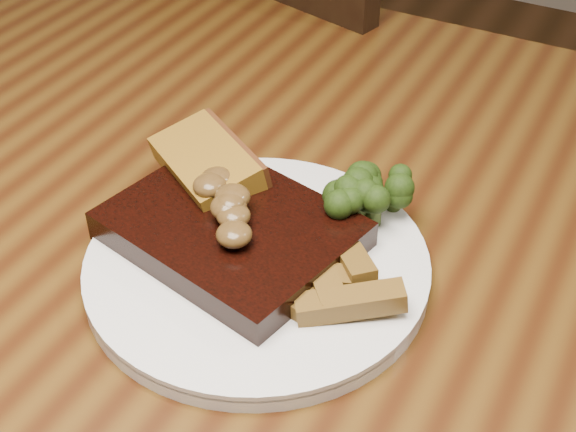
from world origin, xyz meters
name	(u,v)px	position (x,y,z in m)	size (l,w,h in m)	color
dining_table	(269,334)	(0.00, 0.00, 0.66)	(1.60, 0.90, 0.75)	#432A0D
chair_far	(301,120)	(-0.25, 0.55, 0.48)	(0.51, 0.51, 0.88)	black
plate	(257,267)	(0.00, -0.02, 0.76)	(0.26, 0.26, 0.01)	silver
steak	(231,231)	(-0.02, -0.02, 0.77)	(0.18, 0.13, 0.03)	black
steak_bone	(188,285)	(-0.02, -0.08, 0.77)	(0.13, 0.01, 0.02)	beige
mushroom_pile	(226,201)	(-0.03, -0.01, 0.80)	(0.07, 0.07, 0.03)	#503619
garlic_bread	(207,183)	(-0.07, 0.03, 0.77)	(0.10, 0.06, 0.02)	#886118
potato_wedges	(344,268)	(0.07, -0.01, 0.77)	(0.10, 0.10, 0.02)	brown
broccoli_cluster	(359,204)	(0.05, 0.05, 0.78)	(0.07, 0.07, 0.04)	#1E340B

